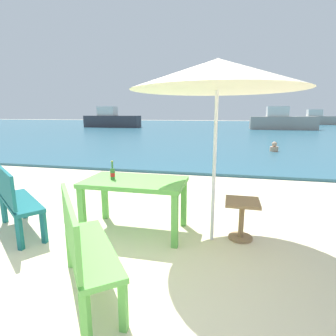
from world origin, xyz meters
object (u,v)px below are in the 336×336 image
(picnic_table_green, at_px, (135,187))
(side_table_wood, at_px, (242,214))
(bench_green_left, at_px, (82,242))
(boat_barge, at_px, (112,120))
(beer_bottle_amber, at_px, (113,173))
(boat_cargo_ship, at_px, (317,119))
(boat_tanker, at_px, (282,121))
(bench_teal_center, at_px, (14,197))
(patio_umbrella, at_px, (218,75))
(swimmer_person, at_px, (274,148))

(picnic_table_green, distance_m, side_table_wood, 1.50)
(picnic_table_green, distance_m, bench_green_left, 1.41)
(boat_barge, bearing_deg, beer_bottle_amber, -65.24)
(picnic_table_green, bearing_deg, boat_barge, 115.38)
(bench_green_left, relative_size, boat_cargo_ship, 0.20)
(beer_bottle_amber, xyz_separation_m, boat_tanker, (6.58, 24.75, 0.03))
(bench_teal_center, xyz_separation_m, boat_cargo_ship, (14.84, 38.17, 0.29))
(boat_tanker, bearing_deg, side_table_wood, -101.06)
(beer_bottle_amber, xyz_separation_m, bench_green_left, (0.32, -1.36, -0.31))
(boat_barge, height_order, boat_cargo_ship, boat_barge)
(side_table_wood, distance_m, boat_cargo_ship, 39.44)
(picnic_table_green, height_order, bench_green_left, bench_green_left)
(patio_umbrella, relative_size, boat_cargo_ship, 0.40)
(patio_umbrella, xyz_separation_m, swimmer_person, (2.06, 8.44, -1.88))
(patio_umbrella, distance_m, side_table_wood, 1.81)
(swimmer_person, height_order, boat_cargo_ship, boat_cargo_ship)
(patio_umbrella, distance_m, boat_cargo_ship, 39.67)
(bench_teal_center, xyz_separation_m, boat_tanker, (7.89, 25.15, 0.34))
(side_table_wood, height_order, boat_cargo_ship, boat_cargo_ship)
(boat_barge, bearing_deg, picnic_table_green, -64.62)
(boat_cargo_ship, bearing_deg, patio_umbrella, -107.83)
(patio_umbrella, distance_m, boat_barge, 28.12)
(bench_teal_center, height_order, boat_barge, boat_barge)
(patio_umbrella, bearing_deg, bench_teal_center, -171.00)
(bench_green_left, bearing_deg, swimmer_person, 72.30)
(boat_barge, bearing_deg, side_table_wood, -61.85)
(side_table_wood, xyz_separation_m, bench_green_left, (-1.45, -1.50, 0.19))
(bench_teal_center, height_order, boat_cargo_ship, boat_cargo_ship)
(bench_green_left, bearing_deg, bench_teal_center, 149.16)
(picnic_table_green, xyz_separation_m, beer_bottle_amber, (-0.31, -0.05, 0.20))
(patio_umbrella, relative_size, swimmer_person, 5.61)
(boat_tanker, distance_m, boat_barge, 18.11)
(swimmer_person, relative_size, boat_barge, 0.06)
(picnic_table_green, distance_m, boat_cargo_ship, 39.98)
(side_table_wood, distance_m, bench_green_left, 2.09)
(side_table_wood, bearing_deg, bench_green_left, -134.21)
(swimmer_person, bearing_deg, bench_teal_center, -118.21)
(patio_umbrella, bearing_deg, beer_bottle_amber, -178.77)
(swimmer_person, relative_size, boat_cargo_ship, 0.07)
(bench_green_left, xyz_separation_m, boat_cargo_ship, (13.22, 39.14, 0.29))
(patio_umbrella, xyz_separation_m, side_table_wood, (0.38, 0.10, -1.76))
(side_table_wood, bearing_deg, beer_bottle_amber, -175.72)
(beer_bottle_amber, relative_size, patio_umbrella, 0.12)
(picnic_table_green, xyz_separation_m, bench_green_left, (0.01, -1.41, -0.11))
(side_table_wood, bearing_deg, boat_barge, 118.15)
(bench_teal_center, bearing_deg, patio_umbrella, 9.00)
(swimmer_person, bearing_deg, picnic_table_green, -110.50)
(swimmer_person, bearing_deg, side_table_wood, -101.42)
(patio_umbrella, relative_size, boat_tanker, 0.38)
(bench_green_left, bearing_deg, beer_bottle_amber, 103.04)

